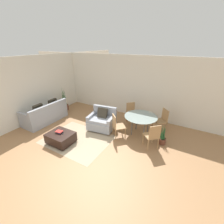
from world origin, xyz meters
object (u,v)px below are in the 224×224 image
at_px(dining_chair_near_left, 117,125).
at_px(dining_chair_far_left, 131,112).
at_px(potted_plant_small, 163,138).
at_px(potted_plant, 65,104).
at_px(dining_chair_near_right, 153,135).
at_px(book_stack, 59,132).
at_px(couch, 46,115).
at_px(ottoman, 61,138).
at_px(armchair, 102,121).
at_px(dining_table, 141,118).
at_px(dining_chair_far_right, 162,119).
at_px(tv_remote_primary, 63,133).

distance_m(dining_chair_near_left, dining_chair_far_left, 1.30).
relative_size(dining_chair_near_left, potted_plant_small, 1.20).
bearing_deg(potted_plant, dining_chair_far_left, 6.46).
bearing_deg(dining_chair_near_right, book_stack, -156.50).
bearing_deg(potted_plant, couch, -80.09).
height_order(couch, dining_chair_near_left, couch).
height_order(dining_chair_near_right, dining_chair_far_left, same).
distance_m(couch, ottoman, 1.97).
height_order(armchair, dining_table, armchair).
relative_size(armchair, ottoman, 1.28).
relative_size(armchair, dining_chair_far_left, 1.22).
bearing_deg(dining_chair_far_right, dining_chair_near_right, -90.00).
relative_size(couch, potted_plant_small, 2.45).
height_order(dining_chair_far_left, potted_plant_small, dining_chair_far_left).
height_order(armchair, dining_chair_near_left, dining_chair_near_left).
bearing_deg(dining_chair_far_right, dining_table, -135.00).
xyz_separation_m(couch, dining_chair_far_right, (4.60, 1.76, 0.21)).
xyz_separation_m(dining_chair_near_left, dining_chair_near_right, (1.30, 0.00, 0.00)).
distance_m(dining_chair_near_left, dining_chair_near_right, 1.30).
distance_m(tv_remote_primary, potted_plant, 2.99).
xyz_separation_m(ottoman, dining_chair_near_left, (1.51, 1.27, 0.31)).
xyz_separation_m(armchair, potted_plant_small, (2.35, 0.18, -0.13)).
xyz_separation_m(couch, tv_remote_primary, (1.87, -0.76, 0.07)).
xyz_separation_m(tv_remote_primary, dining_chair_far_left, (1.44, 2.52, 0.13)).
height_order(couch, dining_table, couch).
distance_m(ottoman, dining_chair_near_left, 2.00).
bearing_deg(potted_plant_small, dining_chair_far_left, 150.77).
relative_size(ottoman, tv_remote_primary, 6.41).
bearing_deg(dining_chair_far_right, couch, -159.04).
relative_size(dining_chair_far_right, potted_plant_small, 1.20).
bearing_deg(couch, dining_chair_far_right, 20.96).
relative_size(tv_remote_primary, dining_chair_near_left, 0.15).
bearing_deg(book_stack, armchair, 62.89).
bearing_deg(ottoman, dining_chair_far_left, 59.64).
height_order(book_stack, dining_chair_near_right, dining_chair_near_right).
height_order(ottoman, dining_table, dining_table).
distance_m(book_stack, tv_remote_primary, 0.14).
xyz_separation_m(book_stack, dining_chair_near_right, (2.87, 1.25, 0.10)).
xyz_separation_m(armchair, dining_chair_far_right, (2.10, 1.05, 0.17)).
bearing_deg(potted_plant, dining_chair_near_right, -10.54).
bearing_deg(dining_chair_far_left, ottoman, -120.36).
height_order(book_stack, dining_chair_far_right, dining_chair_far_right).
distance_m(armchair, dining_chair_far_left, 1.33).
bearing_deg(potted_plant, armchair, -13.31).
relative_size(dining_chair_far_left, dining_chair_far_right, 1.00).
distance_m(dining_table, potted_plant_small, 1.03).
xyz_separation_m(tv_remote_primary, dining_chair_near_left, (1.44, 1.22, 0.13)).
distance_m(book_stack, dining_table, 2.93).
distance_m(couch, potted_plant_small, 4.94).
height_order(potted_plant, dining_table, potted_plant).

